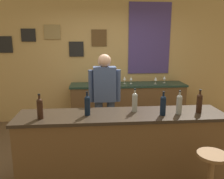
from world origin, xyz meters
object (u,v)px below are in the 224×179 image
Objects in this scene: bartender at (105,96)px; wine_bottle_d at (163,105)px; wine_glass_c at (156,79)px; wine_glass_d at (164,78)px; wine_bottle_f at (199,102)px; bar_stool at (211,173)px; wine_bottle_a at (40,108)px; wine_bottle_c at (135,101)px; wine_bottle_b at (87,105)px; wine_glass_b at (131,79)px; wine_glass_a at (125,79)px; wine_bottle_e at (179,104)px.

wine_bottle_d is (0.68, -0.95, 0.12)m from bartender.
wine_glass_c is 1.00× the size of wine_glass_d.
wine_bottle_f is (0.50, 0.06, 0.00)m from wine_bottle_d.
bartender is at bearing 124.29° from bar_stool.
wine_bottle_a is 1.00× the size of wine_bottle_c.
wine_bottle_b reaches higher than wine_glass_b.
bar_stool is 1.19m from wine_bottle_c.
wine_bottle_f reaches higher than wine_glass_d.
wine_bottle_b reaches higher than bar_stool.
wine_glass_a and wine_glass_c have the same top height.
wine_glass_c is at bearing -152.90° from wine_glass_d.
wine_bottle_f is at bearing 1.67° from wine_bottle_a.
bartender is 2.38× the size of bar_stool.
bartender is at bearing -138.06° from wine_glass_d.
wine_bottle_f reaches higher than bar_stool.
wine_bottle_f is (2.00, 0.06, 0.00)m from wine_bottle_a.
wine_bottle_e is at bearing -174.39° from wine_bottle_f.
wine_bottle_c is 2.27m from wine_glass_d.
wine_bottle_b is at bearing -170.99° from wine_bottle_c.
bar_stool is at bearing -81.48° from wine_glass_b.
wine_bottle_d is at bearing -172.68° from wine_bottle_e.
wine_glass_c and wine_glass_d have the same top height.
bartender is at bearing 73.10° from wine_bottle_b.
wine_glass_a is at bearing -179.32° from wine_glass_d.
bar_stool is 4.39× the size of wine_glass_d.
wine_glass_c is at bearing 76.99° from wine_bottle_d.
bartender is 1.92m from bar_stool.
bartender is 5.29× the size of wine_bottle_f.
wine_bottle_f is 2.17m from wine_glass_b.
wine_glass_a is (0.77, 2.11, -0.05)m from wine_bottle_b.
wine_bottle_c reaches higher than wine_glass_a.
wine_bottle_e is at bearing -97.31° from wine_glass_c.
wine_bottle_c is 1.00× the size of wine_bottle_f.
bar_stool is (1.05, -1.54, -0.48)m from bartender.
bartender is 1.27m from wine_bottle_a.
wine_bottle_a and wine_bottle_e have the same top height.
bar_stool is at bearing -17.24° from wine_bottle_a.
bar_stool is at bearing -55.71° from bartender.
wine_bottle_a is 1.97× the size of wine_glass_d.
bartender is 5.29× the size of wine_bottle_b.
wine_bottle_c is 1.00× the size of wine_bottle_e.
wine_glass_a is 1.00× the size of wine_glass_b.
wine_glass_d is (1.04, 2.02, -0.05)m from wine_bottle_c.
wine_bottle_c is at bearing -112.94° from wine_glass_c.
bar_stool is at bearing -78.84° from wine_glass_a.
wine_bottle_f is at bearing -8.47° from wine_bottle_c.
wine_bottle_c and wine_bottle_f have the same top height.
wine_bottle_d reaches higher than wine_glass_c.
wine_bottle_b and wine_bottle_f have the same top height.
wine_bottle_e reaches higher than wine_glass_a.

